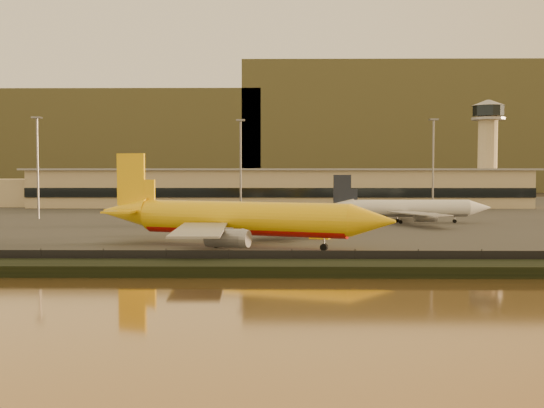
# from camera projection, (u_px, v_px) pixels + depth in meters

# --- Properties ---
(ground) EXTENTS (900.00, 900.00, 0.00)m
(ground) POSITION_uv_depth(u_px,v_px,m) (277.00, 256.00, 99.44)
(ground) COLOR black
(ground) RESTS_ON ground
(embankment) EXTENTS (320.00, 7.00, 1.40)m
(embankment) POSITION_uv_depth(u_px,v_px,m) (276.00, 268.00, 82.42)
(embankment) COLOR black
(embankment) RESTS_ON ground
(tarmac) EXTENTS (320.00, 220.00, 0.20)m
(tarmac) POSITION_uv_depth(u_px,v_px,m) (279.00, 213.00, 194.29)
(tarmac) COLOR #2D2D2D
(tarmac) RESTS_ON ground
(perimeter_fence) EXTENTS (300.00, 0.05, 2.20)m
(perimeter_fence) POSITION_uv_depth(u_px,v_px,m) (276.00, 259.00, 86.39)
(perimeter_fence) COLOR black
(perimeter_fence) RESTS_ON tarmac
(terminal_building) EXTENTS (202.00, 25.00, 12.60)m
(terminal_building) POSITION_uv_depth(u_px,v_px,m) (235.00, 188.00, 224.67)
(terminal_building) COLOR tan
(terminal_building) RESTS_ON tarmac
(control_tower) EXTENTS (11.20, 11.20, 35.50)m
(control_tower) POSITION_uv_depth(u_px,v_px,m) (488.00, 142.00, 228.21)
(control_tower) COLOR tan
(control_tower) RESTS_ON tarmac
(apron_light_masts) EXTENTS (152.20, 12.20, 25.40)m
(apron_light_masts) POSITION_uv_depth(u_px,v_px,m) (337.00, 157.00, 173.31)
(apron_light_masts) COLOR slate
(apron_light_masts) RESTS_ON tarmac
(distant_hills) EXTENTS (470.00, 160.00, 70.00)m
(distant_hills) POSITION_uv_depth(u_px,v_px,m) (248.00, 139.00, 437.57)
(distant_hills) COLOR brown
(distant_hills) RESTS_ON ground
(dhl_cargo_jet) EXTENTS (49.10, 46.62, 15.13)m
(dhl_cargo_jet) POSITION_uv_depth(u_px,v_px,m) (239.00, 219.00, 108.88)
(dhl_cargo_jet) COLOR yellow
(dhl_cargo_jet) RESTS_ON tarmac
(white_narrowbody_jet) EXTENTS (38.72, 37.79, 11.13)m
(white_narrowbody_jet) POSITION_uv_depth(u_px,v_px,m) (408.00, 209.00, 156.84)
(white_narrowbody_jet) COLOR white
(white_narrowbody_jet) RESTS_ON tarmac
(gse_vehicle_yellow) EXTENTS (3.88, 2.58, 1.61)m
(gse_vehicle_yellow) POSITION_uv_depth(u_px,v_px,m) (320.00, 234.00, 121.58)
(gse_vehicle_yellow) COLOR yellow
(gse_vehicle_yellow) RESTS_ON tarmac
(gse_vehicle_white) EXTENTS (4.32, 2.47, 1.83)m
(gse_vehicle_white) POSITION_uv_depth(u_px,v_px,m) (229.00, 230.00, 129.00)
(gse_vehicle_white) COLOR white
(gse_vehicle_white) RESTS_ON tarmac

